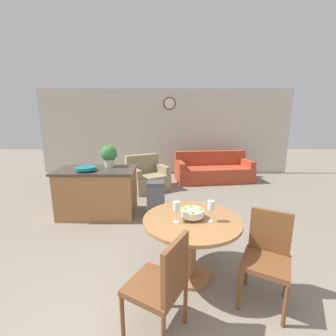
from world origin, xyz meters
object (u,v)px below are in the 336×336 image
at_px(kitchen_island, 98,192).
at_px(teal_bowl, 86,168).
at_px(wine_glass_left, 176,207).
at_px(wine_glass_right, 211,206).
at_px(dining_chair_near_left, 162,282).
at_px(couch, 213,171).
at_px(fruit_bowl, 192,212).
at_px(armchair, 147,178).
at_px(dining_table, 192,232).
at_px(dining_chair_near_right, 267,253).
at_px(potted_plant, 109,155).
at_px(trash_bin, 156,199).

xyz_separation_m(kitchen_island, teal_bowl, (-0.13, -0.15, 0.49)).
bearing_deg(wine_glass_left, wine_glass_right, 3.11).
bearing_deg(wine_glass_right, dining_chair_near_left, -128.01).
bearing_deg(wine_glass_right, couch, 77.99).
xyz_separation_m(fruit_bowl, couch, (1.08, 4.12, -0.51)).
bearing_deg(armchair, fruit_bowl, -108.20).
relative_size(dining_table, dining_chair_near_right, 1.18).
bearing_deg(dining_chair_near_left, wine_glass_left, 16.92).
height_order(fruit_bowl, potted_plant, potted_plant).
xyz_separation_m(kitchen_island, potted_plant, (0.19, 0.22, 0.67)).
height_order(wine_glass_left, couch, wine_glass_left).
xyz_separation_m(wine_glass_left, potted_plant, (-1.20, 2.06, 0.22)).
relative_size(kitchen_island, armchair, 1.17).
xyz_separation_m(dining_chair_near_right, armchair, (-1.49, 3.64, -0.22)).
distance_m(dining_chair_near_left, dining_chair_near_right, 1.09).
relative_size(trash_bin, armchair, 0.54).
bearing_deg(potted_plant, trash_bin, -16.46).
height_order(dining_table, fruit_bowl, fruit_bowl).
bearing_deg(armchair, wine_glass_right, -105.51).
bearing_deg(dining_table, kitchen_island, 131.61).
bearing_deg(wine_glass_right, trash_bin, 110.40).
relative_size(fruit_bowl, trash_bin, 0.38).
relative_size(dining_table, potted_plant, 2.62).
distance_m(dining_chair_near_left, potted_plant, 2.94).
relative_size(dining_chair_near_left, fruit_bowl, 3.68).
distance_m(wine_glass_right, kitchen_island, 2.57).
height_order(dining_chair_near_right, fruit_bowl, dining_chair_near_right).
distance_m(dining_chair_near_left, teal_bowl, 2.73).
xyz_separation_m(potted_plant, couch, (2.45, 2.15, -0.82)).
bearing_deg(potted_plant, wine_glass_left, -59.89).
bearing_deg(teal_bowl, dining_table, -43.46).
height_order(dining_chair_near_left, potted_plant, potted_plant).
distance_m(fruit_bowl, armchair, 3.46).
xyz_separation_m(dining_table, couch, (1.08, 4.12, -0.28)).
bearing_deg(kitchen_island, wine_glass_left, -53.13).
bearing_deg(wine_glass_left, dining_chair_near_right, -14.15).
distance_m(dining_chair_near_right, fruit_bowl, 0.82).
xyz_separation_m(teal_bowl, armchair, (0.91, 1.72, -0.64)).
relative_size(couch, armchair, 1.86).
relative_size(wine_glass_right, potted_plant, 0.56).
xyz_separation_m(kitchen_island, couch, (2.64, 2.36, -0.16)).
bearing_deg(dining_chair_near_left, wine_glass_right, -8.81).
height_order(fruit_bowl, kitchen_island, kitchen_island).
distance_m(dining_table, kitchen_island, 2.36).
distance_m(wine_glass_right, trash_bin, 1.98).
bearing_deg(kitchen_island, fruit_bowl, -48.41).
relative_size(dining_table, trash_bin, 1.63).
distance_m(fruit_bowl, trash_bin, 1.84).
height_order(kitchen_island, teal_bowl, teal_bowl).
relative_size(dining_chair_near_left, teal_bowl, 2.55).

